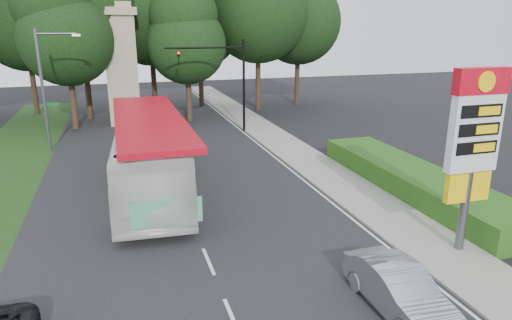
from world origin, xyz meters
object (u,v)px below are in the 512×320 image
object	(u,v)px
gas_station_pylon	(474,137)
streetlight_signs	(46,85)
traffic_signal_mast	(227,73)
transit_bus	(151,153)
sedan_silver	(399,290)
monument	(121,64)

from	to	relation	value
gas_station_pylon	streetlight_signs	world-z (taller)	streetlight_signs
traffic_signal_mast	transit_bus	distance (m)	13.73
gas_station_pylon	traffic_signal_mast	world-z (taller)	traffic_signal_mast
streetlight_signs	sedan_silver	distance (m)	25.73
streetlight_signs	transit_bus	bearing A→B (deg)	-58.88
traffic_signal_mast	streetlight_signs	world-z (taller)	streetlight_signs
gas_station_pylon	traffic_signal_mast	xyz separation A→B (m)	(-3.52, 22.00, 0.22)
sedan_silver	transit_bus	bearing A→B (deg)	114.17
streetlight_signs	monument	size ratio (longest dim) A/B	0.80
monument	sedan_silver	distance (m)	31.61
traffic_signal_mast	transit_bus	world-z (taller)	traffic_signal_mast
traffic_signal_mast	monument	bearing A→B (deg)	142.00
gas_station_pylon	monument	distance (m)	30.17
traffic_signal_mast	transit_bus	xyz separation A→B (m)	(-6.90, -11.54, -2.76)
streetlight_signs	sedan_silver	xyz separation A→B (m)	(11.80, -22.56, -3.73)
streetlight_signs	traffic_signal_mast	bearing A→B (deg)	8.92
streetlight_signs	gas_station_pylon	bearing A→B (deg)	-51.04
monument	sedan_silver	xyz separation A→B (m)	(6.82, -30.55, -4.39)
streetlight_signs	transit_bus	size ratio (longest dim) A/B	0.58
gas_station_pylon	transit_bus	world-z (taller)	gas_station_pylon
transit_bus	monument	bearing A→B (deg)	96.35
transit_bus	gas_station_pylon	bearing A→B (deg)	-41.31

